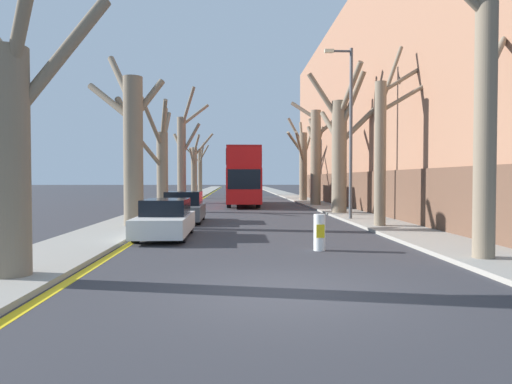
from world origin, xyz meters
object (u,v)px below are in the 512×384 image
street_tree_left_0 (12,138)px  parked_car_0 (165,219)px  street_tree_right_2 (340,146)px  street_tree_right_4 (302,161)px  lamp_post (349,125)px  street_tree_right_0 (487,97)px  double_decker_bus (243,174)px  street_tree_left_3 (183,154)px  street_tree_left_5 (200,169)px  street_tree_left_4 (195,169)px  street_tree_right_3 (316,154)px  street_tree_left_2 (162,161)px  street_tree_right_1 (384,143)px  street_tree_left_1 (132,143)px  parked_car_1 (184,208)px  traffic_bollard (319,232)px

street_tree_left_0 → parked_car_0: size_ratio=1.51×
street_tree_right_2 → street_tree_right_4: size_ratio=1.09×
parked_car_0 → lamp_post: size_ratio=0.51×
street_tree_right_0 → lamp_post: street_tree_right_0 is taller
double_decker_bus → street_tree_right_2: bearing=-60.2°
street_tree_left_3 → street_tree_right_4: (10.63, 2.12, -0.53)m
street_tree_left_5 → street_tree_left_4: bearing=-89.1°
street_tree_left_3 → street_tree_right_3: 11.71m
street_tree_right_0 → double_decker_bus: street_tree_right_0 is taller
street_tree_right_2 → street_tree_left_2: bearing=166.3°
street_tree_left_2 → street_tree_left_4: size_ratio=0.98×
street_tree_right_1 → street_tree_left_1: bearing=176.0°
street_tree_left_4 → street_tree_right_0: 39.36m
street_tree_left_3 → double_decker_bus: 6.46m
street_tree_right_3 → street_tree_left_1: bearing=-125.4°
street_tree_right_3 → lamp_post: lamp_post is taller
street_tree_left_4 → street_tree_right_2: street_tree_right_2 is taller
street_tree_right_0 → street_tree_right_2: size_ratio=1.07×
street_tree_left_5 → lamp_post: (10.02, -35.74, 1.44)m
street_tree_left_4 → street_tree_right_2: (10.39, -22.70, 0.85)m
parked_car_1 → street_tree_left_2: bearing=107.2°
street_tree_left_1 → street_tree_left_5: bearing=90.1°
street_tree_right_2 → traffic_bollard: street_tree_right_2 is taller
traffic_bollard → street_tree_left_2: bearing=114.0°
parked_car_0 → street_tree_right_4: bearing=71.1°
street_tree_right_1 → parked_car_1: bearing=160.2°
lamp_post → street_tree_left_0: bearing=-128.4°
street_tree_right_4 → parked_car_0: bearing=-108.9°
street_tree_left_3 → street_tree_right_4: street_tree_left_3 is taller
street_tree_left_4 → lamp_post: lamp_post is taller
street_tree_left_1 → double_decker_bus: (4.99, 16.19, -1.12)m
street_tree_left_3 → street_tree_right_3: bearing=-25.5°
street_tree_left_0 → street_tree_right_4: (10.69, 32.07, 0.80)m
street_tree_left_3 → street_tree_right_2: street_tree_left_3 is taller
street_tree_left_4 → parked_car_1: 27.10m
street_tree_left_3 → street_tree_right_0: size_ratio=1.08×
street_tree_left_4 → street_tree_right_0: bearing=-74.6°
street_tree_right_2 → lamp_post: (-0.51, -4.03, 0.73)m
street_tree_left_0 → street_tree_left_2: size_ratio=0.95×
street_tree_left_4 → street_tree_right_1: (10.52, -30.07, 0.45)m
street_tree_left_4 → double_decker_bus: (4.90, -13.12, -0.64)m
street_tree_left_4 → lamp_post: 28.54m
street_tree_left_3 → street_tree_right_3: street_tree_left_3 is taller
street_tree_left_0 → parked_car_0: (2.04, 6.78, -2.25)m
street_tree_right_0 → traffic_bollard: street_tree_right_0 is taller
street_tree_left_1 → street_tree_left_4: size_ratio=1.09×
street_tree_right_1 → lamp_post: size_ratio=0.93×
street_tree_left_1 → street_tree_right_4: street_tree_right_4 is taller
parked_car_0 → traffic_bollard: bearing=-32.9°
street_tree_left_1 → parked_car_0: bearing=-60.6°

